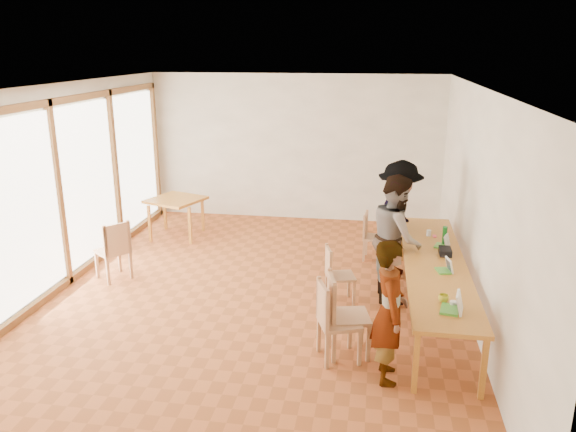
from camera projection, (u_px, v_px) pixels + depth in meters
The scene contains 25 objects.
ground at pixel (256, 296), 8.23m from camera, with size 8.00×8.00×0.00m, color #B1592A.
wall_back at pixel (295, 148), 11.58m from camera, with size 6.00×0.10×3.00m, color white.
wall_front at pixel (134, 339), 4.01m from camera, with size 6.00×0.10×3.00m, color white.
wall_right at pixel (478, 206), 7.34m from camera, with size 0.10×8.00×3.00m, color white.
window_wall at pixel (57, 189), 8.24m from camera, with size 0.10×8.00×3.00m, color white.
ceiling at pixel (252, 85), 7.36m from camera, with size 6.00×8.00×0.04m, color white.
communal_table at pixel (435, 265), 7.51m from camera, with size 0.80×4.00×0.75m.
side_table at pixel (176, 203), 10.64m from camera, with size 0.90×0.90×0.75m.
chair_near at pixel (331, 313), 6.40m from camera, with size 0.57×0.57×0.51m.
chair_mid at pixel (340, 306), 6.51m from camera, with size 0.56×0.56×0.53m.
chair_far at pixel (334, 269), 7.88m from camera, with size 0.47×0.47×0.44m.
chair_empty at pixel (370, 231), 9.55m from camera, with size 0.42×0.42×0.43m.
chair_spare at pixel (115, 245), 8.62m from camera, with size 0.62×0.62×0.51m.
person_near at pixel (390, 311), 5.97m from camera, with size 0.58×0.38×1.60m, color gray.
person_mid at pixel (396, 237), 7.98m from camera, with size 0.88×0.69×1.82m, color gray.
person_far at pixel (399, 220), 8.71m from camera, with size 1.20×0.69×1.86m, color gray.
laptop_near at pixel (454, 306), 6.07m from camera, with size 0.28×0.30×0.22m.
laptop_mid at pixel (446, 268), 7.15m from camera, with size 0.23×0.25×0.18m.
laptop_far at pixel (444, 244), 8.03m from camera, with size 0.25×0.27×0.19m.
yellow_mug at pixel (444, 298), 6.30m from camera, with size 0.11×0.11×0.09m, color gold.
green_bottle at pixel (445, 236), 8.09m from camera, with size 0.07×0.07×0.28m, color #156820.
clear_glass at pixel (429, 233), 8.51m from camera, with size 0.07×0.07×0.09m, color silver.
condiment_cup at pixel (453, 304), 6.20m from camera, with size 0.08×0.08×0.06m, color white.
pink_phone at pixel (435, 236), 8.48m from camera, with size 0.05×0.10×0.01m, color #F23B5A.
black_pouch at pixel (445, 252), 7.74m from camera, with size 0.16×0.26×0.09m, color black.
Camera 1 is at (1.65, -7.37, 3.50)m, focal length 35.00 mm.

